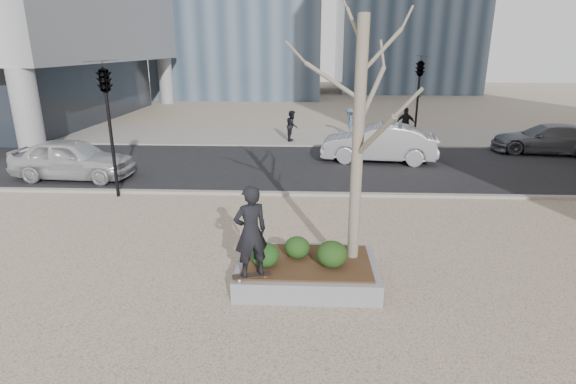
{
  "coord_description": "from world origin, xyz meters",
  "views": [
    {
      "loc": [
        0.99,
        -8.74,
        4.86
      ],
      "look_at": [
        0.5,
        2.0,
        1.4
      ],
      "focal_mm": 28.0,
      "sensor_mm": 36.0,
      "label": 1
    }
  ],
  "objects_px": {
    "skateboarder": "(251,232)",
    "police_car": "(73,159)",
    "skateboard": "(252,277)",
    "planter": "(307,272)"
  },
  "relations": [
    {
      "from": "skateboarder",
      "to": "police_car",
      "type": "xyz_separation_m",
      "value": [
        -7.94,
        8.37,
        -0.66
      ]
    },
    {
      "from": "skateboarder",
      "to": "police_car",
      "type": "height_order",
      "value": "skateboarder"
    },
    {
      "from": "skateboard",
      "to": "skateboarder",
      "type": "bearing_deg",
      "value": 0.0
    },
    {
      "from": "planter",
      "to": "skateboard",
      "type": "height_order",
      "value": "skateboard"
    },
    {
      "from": "police_car",
      "to": "planter",
      "type": "bearing_deg",
      "value": -126.77
    },
    {
      "from": "skateboard",
      "to": "police_car",
      "type": "xyz_separation_m",
      "value": [
        -7.94,
        8.37,
        0.31
      ]
    },
    {
      "from": "planter",
      "to": "skateboarder",
      "type": "bearing_deg",
      "value": -145.89
    },
    {
      "from": "skateboarder",
      "to": "police_car",
      "type": "distance_m",
      "value": 11.56
    },
    {
      "from": "police_car",
      "to": "skateboarder",
      "type": "bearing_deg",
      "value": -133.14
    },
    {
      "from": "police_car",
      "to": "skateboard",
      "type": "bearing_deg",
      "value": -133.14
    }
  ]
}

